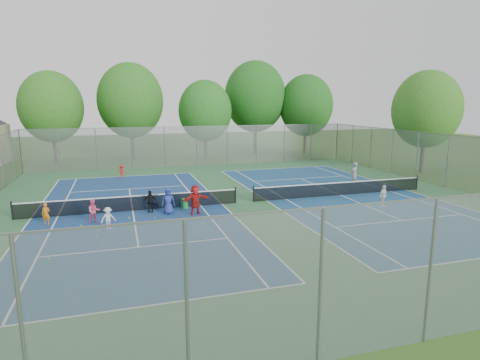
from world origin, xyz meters
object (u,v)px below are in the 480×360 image
ball_crate (154,204)px  ball_hopper (185,204)px  net_left (132,204)px  net_right (341,189)px  instructor (354,174)px

ball_crate → ball_hopper: ball_hopper is taller
net_left → net_right: (14.00, 0.00, 0.00)m
ball_hopper → instructor: instructor is taller
net_right → ball_crate: 12.69m
net_left → instructor: (16.57, 2.36, 0.49)m
net_right → ball_hopper: bearing=-178.1°
net_right → ball_hopper: 10.95m
net_right → instructor: size_ratio=6.82×
net_left → instructor: instructor is taller
net_left → ball_crate: size_ratio=37.96×
net_right → instructor: instructor is taller
ball_crate → instructor: size_ratio=0.18×
net_left → net_right: size_ratio=1.00×
ball_crate → ball_hopper: (1.72, -1.02, 0.17)m
ball_hopper → instructor: 13.80m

